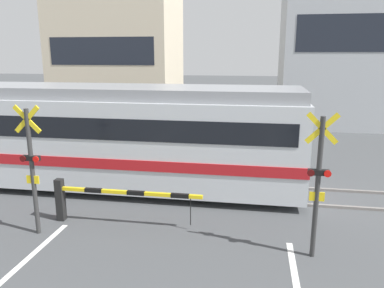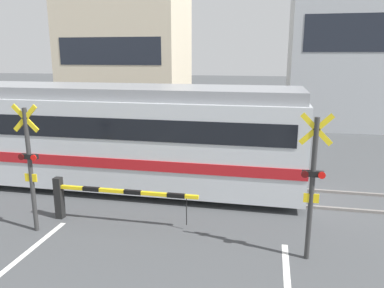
% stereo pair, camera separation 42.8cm
% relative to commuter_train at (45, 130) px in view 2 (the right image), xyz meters
% --- Properties ---
extents(rail_track_near, '(50.00, 0.10, 0.08)m').
position_rel_commuter_train_xyz_m(rail_track_near, '(5.25, -0.72, -1.78)').
color(rail_track_near, gray).
rests_on(rail_track_near, ground_plane).
extents(rail_track_far, '(50.00, 0.10, 0.08)m').
position_rel_commuter_train_xyz_m(rail_track_far, '(5.25, 0.72, -1.78)').
color(rail_track_far, gray).
rests_on(rail_track_far, ground_plane).
extents(commuter_train, '(17.52, 2.87, 3.40)m').
position_rel_commuter_train_xyz_m(commuter_train, '(0.00, 0.00, 0.00)').
color(commuter_train, silver).
rests_on(commuter_train, ground_plane).
extents(crossing_barrier_near, '(3.97, 0.20, 1.16)m').
position_rel_commuter_train_xyz_m(crossing_barrier_near, '(3.13, -2.82, -1.07)').
color(crossing_barrier_near, black).
rests_on(crossing_barrier_near, ground_plane).
extents(crossing_barrier_far, '(3.97, 0.20, 1.16)m').
position_rel_commuter_train_xyz_m(crossing_barrier_far, '(7.38, 3.04, -1.07)').
color(crossing_barrier_far, black).
rests_on(crossing_barrier_far, ground_plane).
extents(crossing_signal_left, '(0.68, 0.15, 3.25)m').
position_rel_commuter_train_xyz_m(crossing_signal_left, '(1.92, -3.63, -0.02)').
color(crossing_signal_left, '#333333').
rests_on(crossing_signal_left, ground_plane).
extents(crossing_signal_right, '(0.68, 0.15, 3.25)m').
position_rel_commuter_train_xyz_m(crossing_signal_right, '(8.59, -3.63, -0.02)').
color(crossing_signal_right, '#333333').
rests_on(crossing_signal_right, ground_plane).
extents(pedestrian, '(0.38, 0.23, 1.79)m').
position_rel_commuter_train_xyz_m(pedestrian, '(5.71, 6.77, -0.78)').
color(pedestrian, '#33384C').
rests_on(pedestrian, ground_plane).
extents(building_left_of_street, '(7.94, 5.90, 8.34)m').
position_rel_commuter_train_xyz_m(building_left_of_street, '(-2.20, 13.66, 2.35)').
color(building_left_of_street, beige).
rests_on(building_left_of_street, ground_plane).
extents(building_right_of_street, '(6.99, 5.90, 10.04)m').
position_rel_commuter_train_xyz_m(building_right_of_street, '(12.23, 13.66, 3.20)').
color(building_right_of_street, '#B2B7BC').
rests_on(building_right_of_street, ground_plane).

